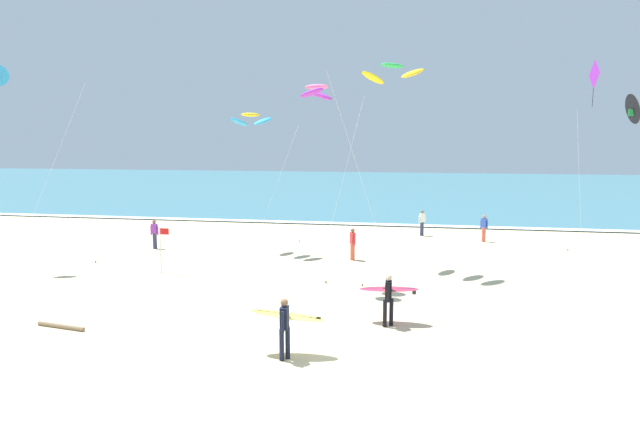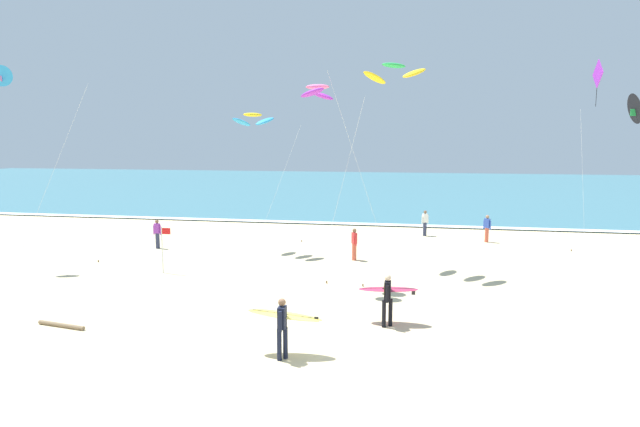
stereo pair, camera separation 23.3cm
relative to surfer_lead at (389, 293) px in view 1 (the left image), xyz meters
name	(u,v)px [view 1 (the left image)]	position (x,y,z in m)	size (l,w,h in m)	color
ground_plane	(305,348)	(-2.25, -2.41, -1.04)	(160.00, 160.00, 0.00)	beige
ocean_water	(390,187)	(-2.25, 49.75, -1.00)	(160.00, 60.00, 0.08)	teal
shoreline_foam	(370,224)	(-2.25, 20.05, -0.96)	(160.00, 0.97, 0.01)	white
surfer_lead	(389,293)	(0.00, 0.00, 0.00)	(1.93, 0.94, 1.71)	black
surfer_trailing	(286,320)	(-2.63, -3.11, 0.00)	(2.10, 0.96, 1.71)	black
kite_arc_emerald_near	(392,73)	(-0.36, 7.68, 7.80)	(4.03, 4.59, 9.25)	yellow
kite_arc_golden_mid	(251,120)	(-7.69, 10.23, 5.89)	(3.26, 4.16, 7.28)	#2D99DB
kite_arc_rose_high	(317,92)	(-3.16, 4.50, 6.73)	(2.49, 2.24, 8.08)	purple
kite_diamond_violet_low	(594,80)	(9.03, 11.27, 7.68)	(0.18, 2.80, 9.67)	purple
kite_delta_charcoal_distant	(635,110)	(8.18, 3.72, 5.90)	(0.51, 4.15, 7.51)	black
bystander_white_top	(422,223)	(1.25, 16.55, -0.23)	(0.42, 0.33, 1.59)	#2D334C
bystander_blue_top	(484,228)	(4.77, 15.16, -0.23)	(0.40, 0.36, 1.59)	#D8593F
bystander_red_top	(353,244)	(-2.21, 9.05, -0.23)	(0.32, 0.44, 1.59)	#D8593F
bystander_purple_top	(155,234)	(-13.15, 9.91, -0.23)	(0.50, 0.22, 1.59)	#2D334C
lifeguard_flag	(162,245)	(-10.24, 4.93, 0.22)	(0.45, 0.05, 2.10)	silver
driftwood_log	(61,326)	(-10.17, -2.17, -0.98)	(0.13, 0.13, 1.79)	#846B4C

